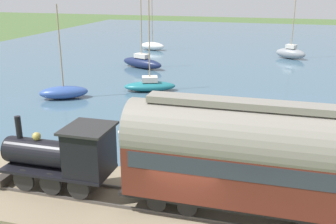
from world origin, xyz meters
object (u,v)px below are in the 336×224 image
at_px(steam_locomotive, 65,154).
at_px(sailboat_white, 152,46).
at_px(passenger_coach, 251,155).
at_px(sailboat_blue, 64,92).
at_px(sailboat_gray, 291,53).
at_px(sailboat_navy, 142,62).
at_px(rowboat_off_pier, 190,111).
at_px(rowboat_near_shore, 132,134).
at_px(sailboat_teal, 150,85).

height_order(steam_locomotive, sailboat_white, sailboat_white).
xyz_separation_m(steam_locomotive, passenger_coach, (-0.00, -7.48, 0.85)).
bearing_deg(sailboat_blue, sailboat_gray, -65.61).
xyz_separation_m(passenger_coach, sailboat_white, (38.91, 16.27, -2.34)).
bearing_deg(steam_locomotive, passenger_coach, -90.00).
xyz_separation_m(steam_locomotive, sailboat_navy, (26.91, 6.11, -1.46)).
bearing_deg(sailboat_blue, sailboat_navy, -37.29).
bearing_deg(sailboat_gray, sailboat_navy, 149.96).
bearing_deg(sailboat_navy, steam_locomotive, -144.30).
xyz_separation_m(sailboat_gray, sailboat_blue, (-23.37, 17.77, -0.20)).
bearing_deg(steam_locomotive, sailboat_navy, 12.80).
distance_m(sailboat_white, rowboat_off_pier, 28.38).
bearing_deg(sailboat_navy, passenger_coach, -130.29).
bearing_deg(sailboat_navy, sailboat_blue, -166.02).
relative_size(steam_locomotive, passenger_coach, 0.55).
height_order(steam_locomotive, rowboat_near_shore, steam_locomotive).
relative_size(passenger_coach, sailboat_teal, 1.23).
distance_m(sailboat_blue, rowboat_off_pier, 10.66).
xyz_separation_m(passenger_coach, rowboat_off_pier, (12.85, 5.04, -2.76)).
distance_m(sailboat_gray, sailboat_navy, 18.79).
relative_size(sailboat_white, rowboat_off_pier, 3.12).
height_order(sailboat_teal, rowboat_off_pier, sailboat_teal).
bearing_deg(sailboat_white, sailboat_navy, -159.20).
relative_size(steam_locomotive, rowboat_off_pier, 1.88).
bearing_deg(sailboat_teal, sailboat_white, -2.73).
xyz_separation_m(sailboat_blue, rowboat_near_shore, (-6.34, -8.24, -0.34)).
height_order(sailboat_teal, sailboat_white, sailboat_white).
relative_size(steam_locomotive, sailboat_teal, 0.67).
xyz_separation_m(sailboat_teal, sailboat_navy, (8.98, 3.86, 0.14)).
bearing_deg(rowboat_off_pier, rowboat_near_shore, 136.60).
xyz_separation_m(passenger_coach, sailboat_blue, (13.83, 15.65, -2.40)).
relative_size(sailboat_gray, sailboat_blue, 1.25).
height_order(passenger_coach, sailboat_navy, sailboat_navy).
relative_size(passenger_coach, rowboat_near_shore, 4.43).
distance_m(passenger_coach, rowboat_near_shore, 10.89).
relative_size(steam_locomotive, sailboat_blue, 0.70).
distance_m(sailboat_blue, sailboat_navy, 13.24).
relative_size(passenger_coach, sailboat_navy, 1.17).
height_order(steam_locomotive, sailboat_blue, sailboat_blue).
distance_m(steam_locomotive, sailboat_white, 39.92).
height_order(passenger_coach, sailboat_gray, sailboat_gray).
bearing_deg(rowboat_near_shore, sailboat_gray, -6.78).
xyz_separation_m(sailboat_gray, sailboat_navy, (-10.30, 15.72, -0.10)).
bearing_deg(rowboat_near_shore, sailboat_teal, 23.54).
relative_size(sailboat_blue, rowboat_off_pier, 2.68).
height_order(steam_locomotive, sailboat_teal, sailboat_teal).
bearing_deg(rowboat_off_pier, passenger_coach, -178.17).
distance_m(passenger_coach, sailboat_navy, 30.23).
height_order(sailboat_white, rowboat_off_pier, sailboat_white).
relative_size(sailboat_gray, sailboat_navy, 1.14).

